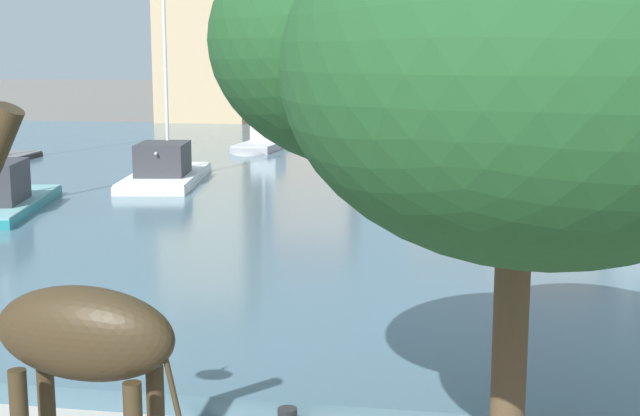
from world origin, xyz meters
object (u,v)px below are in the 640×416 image
giraffe_statue (70,342)px  sailboat_white (168,176)px  sailboat_teal (2,202)px  sailboat_grey (264,145)px  shade_tree (533,49)px  sailboat_yellow (632,170)px

giraffe_statue → sailboat_white: (-6.97, 22.31, -1.76)m
giraffe_statue → sailboat_teal: sailboat_teal is taller
sailboat_grey → shade_tree: bearing=-72.2°
sailboat_white → sailboat_teal: 6.73m
sailboat_teal → sailboat_white: bearing=65.8°
sailboat_grey → giraffe_statue: bearing=-79.5°
sailboat_yellow → sailboat_teal: 22.87m
sailboat_yellow → sailboat_teal: (-19.17, -12.46, 0.25)m
sailboat_white → sailboat_teal: sailboat_white is taller
giraffe_statue → sailboat_teal: (-9.73, 16.17, -1.76)m
giraffe_statue → shade_tree: size_ratio=0.70×
giraffe_statue → shade_tree: (3.84, 2.00, 2.44)m
sailboat_teal → shade_tree: (13.57, -14.17, 4.20)m
giraffe_statue → sailboat_grey: (-6.07, 32.87, -1.74)m
sailboat_yellow → sailboat_white: bearing=-158.9°
giraffe_statue → sailboat_yellow: size_ratio=0.54×
giraffe_statue → sailboat_yellow: bearing=71.8°
sailboat_grey → shade_tree: sailboat_grey is taller
sailboat_white → sailboat_teal: (-2.76, -6.14, 0.00)m
giraffe_statue → sailboat_grey: sailboat_grey is taller
sailboat_white → sailboat_yellow: sailboat_white is taller
sailboat_yellow → sailboat_teal: sailboat_yellow is taller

